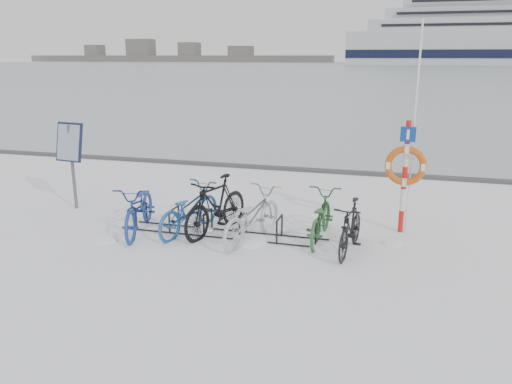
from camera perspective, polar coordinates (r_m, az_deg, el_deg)
ground at (r=9.80m, az=-3.52°, el=-4.91°), size 900.00×900.00×0.00m
ice_sheet at (r=163.75m, az=14.86°, el=13.65°), size 400.00×298.00×0.02m
quay_edge at (r=15.27m, az=3.67°, el=2.67°), size 400.00×0.25×0.10m
bike_rack at (r=9.74m, az=-3.54°, el=-3.91°), size 4.00×0.48×0.46m
info_board at (r=11.85m, az=-20.50°, el=4.80°), size 0.68×0.32×1.97m
lifebuoy_station at (r=9.94m, az=16.74°, el=2.86°), size 0.77×0.22×4.02m
shoreline at (r=296.36m, az=-9.80°, el=14.99°), size 180.00×12.00×9.50m
bike_0 at (r=10.11m, az=-13.17°, el=-1.58°), size 1.14×2.07×1.03m
bike_1 at (r=9.92m, az=-7.69°, el=-1.78°), size 1.08×1.98×0.98m
bike_2 at (r=9.79m, az=-4.59°, el=-1.38°), size 1.10×2.01×1.16m
bike_3 at (r=9.35m, az=-0.49°, el=-2.57°), size 1.17×2.06×1.02m
bike_4 at (r=9.51m, az=7.36°, el=-2.62°), size 0.68×1.82×0.95m
bike_5 at (r=8.98m, az=10.76°, el=-3.81°), size 0.67×1.65×0.96m
snow_drifts at (r=9.61m, az=-0.78°, el=-5.30°), size 5.95×1.92×0.24m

